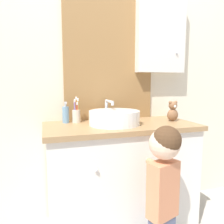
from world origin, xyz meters
The scene contains 7 objects.
wall_back centered at (0.02, 0.62, 1.27)m, with size 3.20×0.18×2.50m.
vanity_counter centered at (0.00, 0.33, 0.41)m, with size 1.13×0.54×0.83m.
sink_basin centered at (-0.06, 0.32, 0.88)m, with size 0.38×0.42×0.17m.
toothbrush_holder centered at (-0.31, 0.49, 0.88)m, with size 0.06×0.06×0.20m.
soap_dispenser centered at (-0.39, 0.49, 0.89)m, with size 0.05×0.05×0.16m.
child_figure centered at (0.11, -0.11, 0.58)m, with size 0.21×0.44×0.89m.
teddy_bear centered at (0.44, 0.32, 0.90)m, with size 0.09×0.08×0.17m.
Camera 1 is at (-0.55, -1.20, 1.13)m, focal length 35.00 mm.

